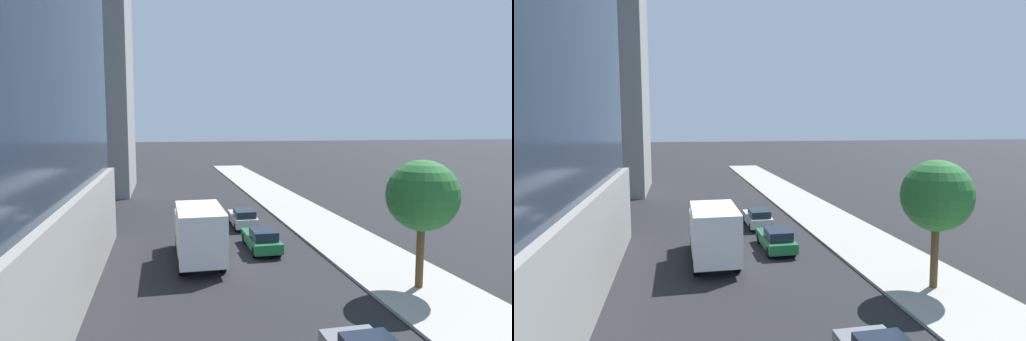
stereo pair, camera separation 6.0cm
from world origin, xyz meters
TOP-DOWN VIEW (x-y plane):
  - sidewalk at (7.82, 20.00)m, footprint 5.25×120.00m
  - construction_building at (-15.20, 52.80)m, footprint 23.93×13.72m
  - street_tree at (7.75, 17.06)m, footprint 3.36×3.36m
  - car_green at (1.86, 25.07)m, footprint 1.74×4.63m
  - car_silver at (1.86, 31.51)m, footprint 1.72×4.33m
  - box_truck at (-2.17, 23.60)m, footprint 2.48×7.25m

SIDE VIEW (x-z plane):
  - sidewalk at x=7.82m, z-range 0.00..0.15m
  - car_green at x=1.86m, z-range -0.02..1.43m
  - car_silver at x=1.86m, z-range -0.01..1.45m
  - box_truck at x=-2.17m, z-range 0.15..3.46m
  - street_tree at x=7.75m, z-range 1.49..7.59m
  - construction_building at x=-15.20m, z-range -2.08..38.01m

